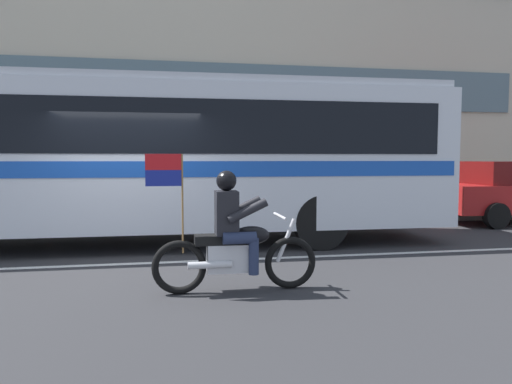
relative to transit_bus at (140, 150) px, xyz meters
name	(u,v)px	position (x,y,z in m)	size (l,w,h in m)	color
ground_plane	(130,257)	(-0.13, -1.19, -1.88)	(60.00, 60.00, 0.00)	#2B2B2D
sidewalk_curb	(145,217)	(-0.13, 3.91, -1.81)	(28.00, 3.80, 0.15)	gray
lane_center_stripe	(127,264)	(-0.13, -1.79, -1.88)	(26.60, 0.14, 0.01)	silver
office_building_facade	(145,29)	(-0.13, 6.19, 3.97)	(28.00, 0.89, 11.69)	#B2A893
transit_bus	(140,150)	(0.00, 0.00, 0.00)	(12.28, 2.77, 3.22)	silver
motorcycle_with_rider	(234,240)	(1.38, -3.67, -1.22)	(2.20, 0.64, 1.78)	black
fire_hydrant	(117,205)	(-0.77, 2.97, -1.37)	(0.22, 0.30, 0.75)	red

